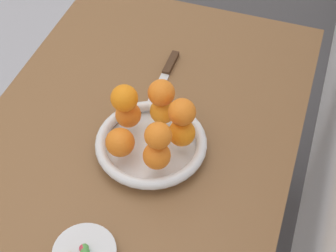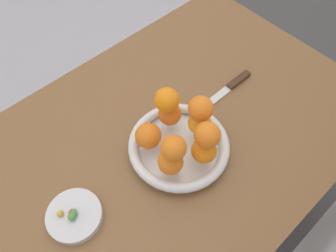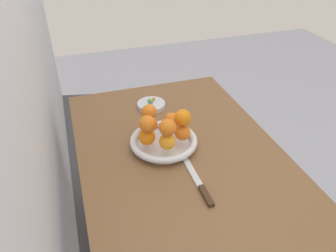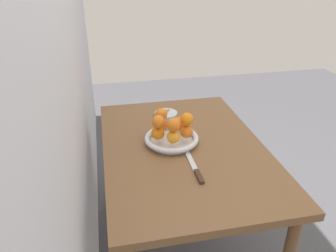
{
  "view_description": "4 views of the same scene",
  "coord_description": "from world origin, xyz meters",
  "px_view_note": "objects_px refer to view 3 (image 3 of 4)",
  "views": [
    {
      "loc": [
        0.75,
        0.33,
        1.69
      ],
      "look_at": [
        0.02,
        0.09,
        0.82
      ],
      "focal_mm": 55.0,
      "sensor_mm": 36.0,
      "label": 1
    },
    {
      "loc": [
        0.34,
        0.34,
        1.49
      ],
      "look_at": [
        0.05,
        0.02,
        0.84
      ],
      "focal_mm": 35.0,
      "sensor_mm": 36.0,
      "label": 2
    },
    {
      "loc": [
        -0.93,
        0.34,
        1.53
      ],
      "look_at": [
        0.07,
        0.02,
        0.81
      ],
      "focal_mm": 35.0,
      "sensor_mm": 36.0,
      "label": 3
    },
    {
      "loc": [
        -1.3,
        0.34,
        1.55
      ],
      "look_at": [
        0.03,
        0.07,
        0.84
      ],
      "focal_mm": 35.0,
      "sensor_mm": 36.0,
      "label": 4
    }
  ],
  "objects_px": {
    "orange_3": "(150,124)",
    "orange_7": "(147,124)",
    "fruit_bowl": "(164,142)",
    "orange_0": "(167,142)",
    "dining_table": "(179,167)",
    "candy_ball_0": "(150,101)",
    "orange_1": "(183,133)",
    "orange_8": "(183,118)",
    "candy_ball_3": "(151,101)",
    "orange_2": "(171,121)",
    "orange_5": "(168,127)",
    "candy_ball_1": "(151,102)",
    "knife": "(198,184)",
    "orange_6": "(149,112)",
    "candy_dish": "(151,105)",
    "orange_4": "(147,137)",
    "candy_ball_2": "(154,99)"
  },
  "relations": [
    {
      "from": "fruit_bowl",
      "to": "candy_ball_0",
      "type": "relative_size",
      "value": 13.96
    },
    {
      "from": "orange_7",
      "to": "orange_8",
      "type": "bearing_deg",
      "value": -90.04
    },
    {
      "from": "orange_6",
      "to": "knife",
      "type": "relative_size",
      "value": 0.23
    },
    {
      "from": "orange_0",
      "to": "orange_5",
      "type": "distance_m",
      "value": 0.06
    },
    {
      "from": "candy_ball_1",
      "to": "candy_ball_3",
      "type": "relative_size",
      "value": 1.02
    },
    {
      "from": "orange_6",
      "to": "candy_ball_3",
      "type": "relative_size",
      "value": 3.35
    },
    {
      "from": "orange_1",
      "to": "orange_8",
      "type": "height_order",
      "value": "orange_8"
    },
    {
      "from": "candy_dish",
      "to": "orange_1",
      "type": "height_order",
      "value": "orange_1"
    },
    {
      "from": "orange_5",
      "to": "orange_7",
      "type": "distance_m",
      "value": 0.08
    },
    {
      "from": "dining_table",
      "to": "candy_ball_0",
      "type": "distance_m",
      "value": 0.37
    },
    {
      "from": "orange_0",
      "to": "orange_7",
      "type": "distance_m",
      "value": 0.1
    },
    {
      "from": "orange_4",
      "to": "orange_7",
      "type": "height_order",
      "value": "orange_7"
    },
    {
      "from": "knife",
      "to": "orange_6",
      "type": "bearing_deg",
      "value": 16.5
    },
    {
      "from": "orange_0",
      "to": "orange_2",
      "type": "distance_m",
      "value": 0.13
    },
    {
      "from": "orange_5",
      "to": "candy_ball_2",
      "type": "xyz_separation_m",
      "value": [
        0.39,
        -0.06,
        -0.1
      ]
    },
    {
      "from": "orange_7",
      "to": "orange_8",
      "type": "distance_m",
      "value": 0.14
    },
    {
      "from": "orange_2",
      "to": "candy_ball_1",
      "type": "relative_size",
      "value": 3.67
    },
    {
      "from": "candy_dish",
      "to": "dining_table",
      "type": "bearing_deg",
      "value": -176.79
    },
    {
      "from": "fruit_bowl",
      "to": "orange_2",
      "type": "height_order",
      "value": "orange_2"
    },
    {
      "from": "orange_5",
      "to": "orange_8",
      "type": "distance_m",
      "value": 0.08
    },
    {
      "from": "dining_table",
      "to": "candy_ball_1",
      "type": "distance_m",
      "value": 0.36
    },
    {
      "from": "orange_2",
      "to": "orange_5",
      "type": "xyz_separation_m",
      "value": [
        -0.12,
        0.05,
        0.06
      ]
    },
    {
      "from": "candy_ball_1",
      "to": "orange_2",
      "type": "bearing_deg",
      "value": -175.57
    },
    {
      "from": "dining_table",
      "to": "orange_8",
      "type": "relative_size",
      "value": 17.6
    },
    {
      "from": "orange_0",
      "to": "orange_6",
      "type": "height_order",
      "value": "orange_6"
    },
    {
      "from": "orange_0",
      "to": "candy_ball_1",
      "type": "distance_m",
      "value": 0.37
    },
    {
      "from": "knife",
      "to": "candy_ball_2",
      "type": "bearing_deg",
      "value": -0.32
    },
    {
      "from": "knife",
      "to": "candy_ball_3",
      "type": "bearing_deg",
      "value": 1.59
    },
    {
      "from": "orange_4",
      "to": "candy_ball_3",
      "type": "relative_size",
      "value": 3.53
    },
    {
      "from": "dining_table",
      "to": "candy_ball_0",
      "type": "relative_size",
      "value": 58.78
    },
    {
      "from": "orange_5",
      "to": "candy_ball_3",
      "type": "relative_size",
      "value": 3.53
    },
    {
      "from": "orange_7",
      "to": "orange_8",
      "type": "xyz_separation_m",
      "value": [
        -0.0,
        -0.14,
        -0.0
      ]
    },
    {
      "from": "orange_3",
      "to": "orange_7",
      "type": "distance_m",
      "value": 0.11
    },
    {
      "from": "fruit_bowl",
      "to": "orange_1",
      "type": "bearing_deg",
      "value": -113.55
    },
    {
      "from": "orange_3",
      "to": "orange_4",
      "type": "bearing_deg",
      "value": 158.21
    },
    {
      "from": "candy_ball_3",
      "to": "orange_0",
      "type": "bearing_deg",
      "value": 173.87
    },
    {
      "from": "fruit_bowl",
      "to": "orange_6",
      "type": "bearing_deg",
      "value": 34.44
    },
    {
      "from": "candy_ball_2",
      "to": "candy_ball_3",
      "type": "bearing_deg",
      "value": 140.99
    },
    {
      "from": "fruit_bowl",
      "to": "orange_0",
      "type": "relative_size",
      "value": 4.31
    },
    {
      "from": "dining_table",
      "to": "orange_5",
      "type": "bearing_deg",
      "value": 114.24
    },
    {
      "from": "orange_5",
      "to": "orange_6",
      "type": "relative_size",
      "value": 1.05
    },
    {
      "from": "candy_dish",
      "to": "fruit_bowl",
      "type": "bearing_deg",
      "value": 173.86
    },
    {
      "from": "orange_0",
      "to": "orange_6",
      "type": "relative_size",
      "value": 1.02
    },
    {
      "from": "orange_1",
      "to": "orange_4",
      "type": "bearing_deg",
      "value": 84.3
    },
    {
      "from": "orange_0",
      "to": "candy_ball_2",
      "type": "bearing_deg",
      "value": -8.41
    },
    {
      "from": "orange_3",
      "to": "orange_1",
      "type": "bearing_deg",
      "value": -131.82
    },
    {
      "from": "orange_8",
      "to": "candy_ball_3",
      "type": "bearing_deg",
      "value": 6.32
    },
    {
      "from": "orange_4",
      "to": "candy_ball_0",
      "type": "bearing_deg",
      "value": -16.56
    },
    {
      "from": "orange_3",
      "to": "candy_ball_1",
      "type": "height_order",
      "value": "orange_3"
    },
    {
      "from": "dining_table",
      "to": "candy_ball_2",
      "type": "bearing_deg",
      "value": 0.07
    }
  ]
}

